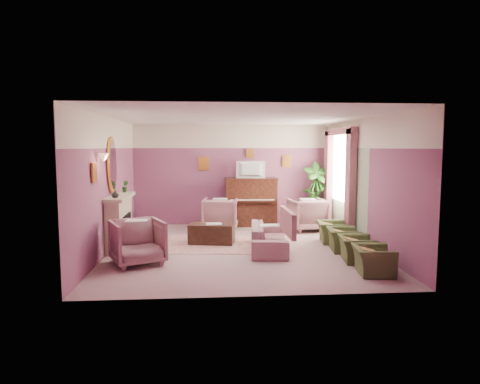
{
  "coord_description": "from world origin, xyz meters",
  "views": [
    {
      "loc": [
        -0.66,
        -9.03,
        2.17
      ],
      "look_at": [
        0.03,
        0.4,
        1.18
      ],
      "focal_mm": 32.0,
      "sensor_mm": 36.0,
      "label": 1
    }
  ],
  "objects": [
    {
      "name": "sofa_throw",
      "position": [
        1.0,
        -0.21,
        0.6
      ],
      "size": [
        0.09,
        1.42,
        0.52
      ],
      "primitive_type": "cube",
      "color": "#8C4E5A",
      "rests_on": "sofa"
    },
    {
      "name": "side_table",
      "position": [
        2.22,
        2.63,
        0.35
      ],
      "size": [
        0.52,
        0.52,
        0.7
      ],
      "primitive_type": "cylinder",
      "color": "white",
      "rests_on": "floor"
    },
    {
      "name": "palm_plant",
      "position": [
        2.3,
        2.54,
        1.06
      ],
      "size": [
        0.76,
        0.76,
        1.44
      ],
      "primitive_type": "imported",
      "color": "#1E4E16",
      "rests_on": "palm_pot"
    },
    {
      "name": "floral_armchair_left",
      "position": [
        -0.36,
        2.13,
        0.46
      ],
      "size": [
        0.89,
        0.89,
        0.93
      ],
      "primitive_type": "imported",
      "color": "gray",
      "rests_on": "floor"
    },
    {
      "name": "fireplace_surround",
      "position": [
        -2.59,
        0.2,
        0.55
      ],
      "size": [
        0.3,
        1.4,
        1.1
      ],
      "primitive_type": "cube",
      "color": "#C0B090",
      "rests_on": "floor"
    },
    {
      "name": "wall_left",
      "position": [
        -2.75,
        0.0,
        1.4
      ],
      "size": [
        0.02,
        6.0,
        2.8
      ],
      "primitive_type": "cube",
      "color": "#653A5E",
      "rests_on": "floor"
    },
    {
      "name": "curtain_left",
      "position": [
        2.62,
        0.63,
        1.3
      ],
      "size": [
        0.16,
        0.34,
        2.6
      ],
      "primitive_type": "cube",
      "color": "#8C4E5A",
      "rests_on": "floor"
    },
    {
      "name": "olive_chair_d",
      "position": [
        2.15,
        0.42,
        0.32
      ],
      "size": [
        0.52,
        0.74,
        0.64
      ],
      "primitive_type": "imported",
      "color": "#425129",
      "rests_on": "floor"
    },
    {
      "name": "coffee_table",
      "position": [
        -0.61,
        0.49,
        0.23
      ],
      "size": [
        1.08,
        0.68,
        0.45
      ],
      "primitive_type": "cube",
      "rotation": [
        0.0,
        0.0,
        -0.19
      ],
      "color": "black",
      "rests_on": "floor"
    },
    {
      "name": "piano_keys",
      "position": [
        0.5,
        2.33,
        0.76
      ],
      "size": [
        1.2,
        0.08,
        0.02
      ],
      "primitive_type": "cube",
      "color": "silver",
      "rests_on": "piano"
    },
    {
      "name": "mirror_glass",
      "position": [
        -2.67,
        0.2,
        1.8
      ],
      "size": [
        0.01,
        0.6,
        1.06
      ],
      "primitive_type": "ellipsoid",
      "color": "silver",
      "rests_on": "wall_left"
    },
    {
      "name": "mantel_shelf",
      "position": [
        -2.56,
        0.2,
        1.12
      ],
      "size": [
        0.4,
        1.55,
        0.07
      ],
      "primitive_type": "cube",
      "color": "#C0B090",
      "rests_on": "fireplace_surround"
    },
    {
      "name": "floral_armchair_front",
      "position": [
        -1.99,
        -1.11,
        0.46
      ],
      "size": [
        0.89,
        0.89,
        0.93
      ],
      "primitive_type": "imported",
      "color": "gray",
      "rests_on": "floor"
    },
    {
      "name": "mirror_frame",
      "position": [
        -2.7,
        0.2,
        1.8
      ],
      "size": [
        0.04,
        0.72,
        1.2
      ],
      "primitive_type": "ellipsoid",
      "color": "orange",
      "rests_on": "wall_left"
    },
    {
      "name": "piano",
      "position": [
        0.5,
        2.68,
        0.65
      ],
      "size": [
        1.4,
        0.6,
        1.3
      ],
      "primitive_type": "cube",
      "color": "#381910",
      "rests_on": "floor"
    },
    {
      "name": "hearth",
      "position": [
        -2.39,
        0.2,
        0.01
      ],
      "size": [
        0.55,
        1.5,
        0.02
      ],
      "primitive_type": "cube",
      "color": "#C0B090",
      "rests_on": "floor"
    },
    {
      "name": "wall_front",
      "position": [
        0.0,
        -3.0,
        1.4
      ],
      "size": [
        5.5,
        0.02,
        2.8
      ],
      "primitive_type": "cube",
      "color": "#653A5E",
      "rests_on": "floor"
    },
    {
      "name": "piano_top",
      "position": [
        0.5,
        2.68,
        1.31
      ],
      "size": [
        1.45,
        0.65,
        0.04
      ],
      "primitive_type": "cube",
      "color": "#381910",
      "rests_on": "piano"
    },
    {
      "name": "sofa",
      "position": [
        0.6,
        -0.21,
        0.38
      ],
      "size": [
        0.62,
        1.87,
        0.76
      ],
      "primitive_type": "imported",
      "color": "gray",
      "rests_on": "floor"
    },
    {
      "name": "side_plant_small",
      "position": [
        2.34,
        2.53,
        0.84
      ],
      "size": [
        0.16,
        0.16,
        0.28
      ],
      "primitive_type": "imported",
      "color": "#1E4E16",
      "rests_on": "side_table"
    },
    {
      "name": "curtain_right",
      "position": [
        2.62,
        2.47,
        1.3
      ],
      "size": [
        0.16,
        0.34,
        2.6
      ],
      "primitive_type": "cube",
      "color": "#8C4E5A",
      "rests_on": "floor"
    },
    {
      "name": "pelmet",
      "position": [
        2.62,
        1.55,
        2.56
      ],
      "size": [
        0.16,
        2.2,
        0.16
      ],
      "primitive_type": "cube",
      "color": "#8C4E5A",
      "rests_on": "wall_right"
    },
    {
      "name": "table_paper",
      "position": [
        -0.56,
        0.49,
        0.46
      ],
      "size": [
        0.35,
        0.28,
        0.01
      ],
      "primitive_type": "cube",
      "color": "silver",
      "rests_on": "coffee_table"
    },
    {
      "name": "stripe_panel",
      "position": [
        2.73,
        1.3,
        1.07
      ],
      "size": [
        0.01,
        3.0,
        2.15
      ],
      "primitive_type": "cube",
      "color": "#96A586",
      "rests_on": "wall_right"
    },
    {
      "name": "floral_armchair_right",
      "position": [
        1.92,
        1.88,
        0.46
      ],
      "size": [
        0.89,
        0.89,
        0.93
      ],
      "primitive_type": "imported",
      "color": "gray",
      "rests_on": "floor"
    },
    {
      "name": "olive_chair_a",
      "position": [
        2.15,
        -2.04,
        0.32
      ],
      "size": [
        0.52,
        0.74,
        0.64
      ],
      "primitive_type": "imported",
      "color": "#425129",
      "rests_on": "floor"
    },
    {
      "name": "picture_rail_band",
      "position": [
        0.0,
        2.99,
        2.47
      ],
      "size": [
        5.5,
        0.01,
        0.65
      ],
      "primitive_type": "cube",
      "color": "silver",
      "rests_on": "wall_back"
    },
    {
      "name": "palm_pot",
      "position": [
        2.3,
        2.54,
        0.17
      ],
      "size": [
        0.34,
        0.34,
        0.34
      ],
      "primitive_type": "cylinder",
      "color": "brown",
      "rests_on": "floor"
    },
    {
      "name": "window_blind",
      "position": [
        2.7,
        1.55,
        1.7
      ],
      "size": [
        0.03,
        1.4,
        1.8
      ],
      "primitive_type": "cube",
      "color": "silver",
      "rests_on": "wall_right"
    },
    {
      "name": "fireplace_inset",
      "position": [
        -2.49,
        0.2,
        0.4
      ],
      "size": [
        0.18,
        0.72,
        0.68
      ],
      "primitive_type": "cube",
      "color": "black",
      "rests_on": "floor"
    },
    {
      "name": "olive_chair_c",
      "position": [
        2.15,
        -0.4,
        0.32
      ],
      "size": [
        0.52,
        0.74,
        0.64
      ],
      "primitive_type": "imported",
      "color": "#425129",
      "rests_on": "floor"
    },
    {
      "name": "side_plant_big",
      "position": [
        2.22,
        2.63,
        0.87
      ],
      "size": [
        0.3,
        0.3,
        0.34
      ],
      "primitive_type": "imported",
      "color": "#1E4E16",
      "rests_on": "side_table"
    },
    {
      "name": "mantel_vase",
      "position": [
        -2.55,
        -0.3,
        1.23
      ],
      "size": [
        0.16,
        0.16,
        0.16
      ],
      "primitive_type": "imported",
      "color": "silver",
      "rests_on": "mantel_shelf"
    },
    {
      "name": "floor",
      "position": [
        0.0,
        0.0,
        0.0
      ],
      "size": [
        5.5,
        6.0,
        0.01
      ],
      "primitive_type": "cube",
      "color": "gray",
      "rests_on": "ground"
    },
    {
      "name": "print_back_left",
      "position": [
        -0.8,
        2.96,
        1.72
      ],
      "size": [
        0.3,
        0.03,
        0.38
      ],
      "primitive_type": "cube",
      "color": "orange",
      "rests_on": "wall_back"
    },
    {
      "name": "print_back_right",
      "position": [
        1.55,
        2.96,
        1.78
      ],
      "size": [
        0.26,
        0.03,
        0.34
      ],
      "primitive_type": "cube",
      "color": "orange",
      "rests_on": "wall_back"
    },
    {
      "name": "print_back_mid",
      "position": [
        0.5,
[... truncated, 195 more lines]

